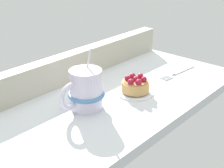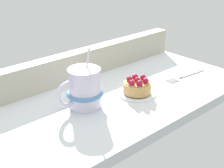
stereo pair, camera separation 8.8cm
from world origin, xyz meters
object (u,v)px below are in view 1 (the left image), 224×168
object	(u,v)px
dessert_fork	(179,72)
coffee_mug	(85,90)
raspberry_tart	(135,85)
dessert_plate	(135,92)

from	to	relation	value
dessert_fork	coffee_mug	bearing A→B (deg)	171.29
raspberry_tart	dessert_fork	world-z (taller)	raspberry_tart
raspberry_tart	dessert_plate	bearing A→B (deg)	38.85
dessert_plate	coffee_mug	size ratio (longest dim) A/B	0.66
raspberry_tart	coffee_mug	bearing A→B (deg)	164.47
dessert_plate	coffee_mug	distance (cm)	16.66
raspberry_tart	coffee_mug	distance (cm)	16.16
raspberry_tart	dessert_fork	size ratio (longest dim) A/B	0.47
dessert_plate	coffee_mug	bearing A→B (deg)	164.50
dessert_fork	raspberry_tart	bearing A→B (deg)	176.40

